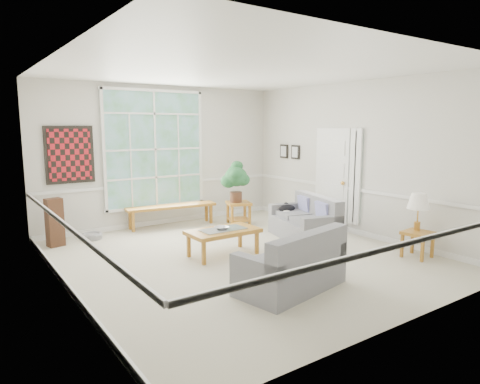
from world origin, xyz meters
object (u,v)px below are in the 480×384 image
(loveseat_right, at_px, (304,218))
(side_table, at_px, (417,245))
(coffee_table, at_px, (223,242))
(loveseat_front, at_px, (291,259))
(end_table, at_px, (239,213))

(loveseat_right, height_order, side_table, loveseat_right)
(loveseat_right, relative_size, coffee_table, 1.30)
(loveseat_right, height_order, coffee_table, loveseat_right)
(loveseat_right, xyz_separation_m, loveseat_front, (-1.88, -1.76, -0.01))
(loveseat_front, relative_size, end_table, 3.05)
(coffee_table, height_order, end_table, end_table)
(loveseat_front, xyz_separation_m, coffee_table, (0.06, 1.76, -0.19))
(side_table, bearing_deg, loveseat_right, 111.27)
(coffee_table, distance_m, end_table, 2.33)
(end_table, bearing_deg, side_table, -74.28)
(side_table, bearing_deg, end_table, 105.72)
(loveseat_front, height_order, end_table, loveseat_front)
(side_table, bearing_deg, loveseat_front, 176.72)
(loveseat_front, bearing_deg, loveseat_right, 32.13)
(coffee_table, xyz_separation_m, side_table, (2.56, -1.91, -0.00))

